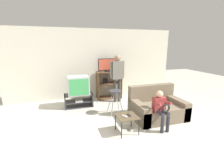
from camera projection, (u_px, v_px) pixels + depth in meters
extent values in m
plane|color=beige|center=(138.00, 158.00, 2.97)|extent=(18.00, 18.00, 0.00)
cube|color=silver|center=(94.00, 64.00, 6.18)|extent=(6.40, 0.06, 2.60)
cube|color=#38383D|center=(79.00, 106.00, 5.45)|extent=(0.91, 0.44, 0.02)
cube|color=#38383D|center=(79.00, 101.00, 5.40)|extent=(0.88, 0.44, 0.02)
cube|color=#38383D|center=(78.00, 94.00, 5.35)|extent=(0.91, 0.44, 0.02)
cube|color=#38383D|center=(65.00, 102.00, 5.27)|extent=(0.03, 0.44, 0.43)
cube|color=#38383D|center=(92.00, 99.00, 5.53)|extent=(0.03, 0.44, 0.43)
cube|color=white|center=(79.00, 100.00, 5.34)|extent=(0.24, 0.28, 0.05)
cube|color=#B2B2B7|center=(78.00, 85.00, 5.28)|extent=(0.68, 0.53, 0.60)
cube|color=#3FA559|center=(79.00, 87.00, 5.03)|extent=(0.60, 0.01, 0.52)
cube|color=brown|center=(98.00, 86.00, 6.09)|extent=(0.03, 0.47, 1.04)
cube|color=brown|center=(120.00, 84.00, 6.35)|extent=(0.03, 0.47, 1.04)
cube|color=brown|center=(109.00, 97.00, 6.34)|extent=(0.86, 0.47, 0.03)
cube|color=brown|center=(109.00, 83.00, 6.21)|extent=(0.86, 0.47, 0.03)
cube|color=brown|center=(109.00, 72.00, 6.10)|extent=(0.86, 0.47, 0.03)
cube|color=black|center=(105.00, 81.00, 6.07)|extent=(0.18, 0.04, 0.22)
cube|color=black|center=(109.00, 71.00, 6.08)|extent=(0.29, 0.20, 0.04)
cube|color=black|center=(109.00, 64.00, 6.02)|extent=(0.84, 0.04, 0.44)
cube|color=#D8593F|center=(109.00, 64.00, 6.01)|extent=(0.79, 0.01, 0.39)
cylinder|color=#99999E|center=(113.00, 104.00, 4.67)|extent=(0.17, 0.18, 0.70)
cylinder|color=#99999E|center=(120.00, 103.00, 4.74)|extent=(0.17, 0.18, 0.70)
cylinder|color=#99999E|center=(110.00, 101.00, 4.90)|extent=(0.17, 0.18, 0.70)
cylinder|color=#99999E|center=(118.00, 101.00, 4.97)|extent=(0.17, 0.18, 0.70)
cylinder|color=#333338|center=(115.00, 91.00, 4.73)|extent=(0.37, 0.37, 0.02)
cube|color=brown|center=(127.00, 116.00, 3.74)|extent=(0.47, 0.47, 0.02)
cylinder|color=black|center=(122.00, 130.00, 3.53)|extent=(0.02, 0.02, 0.40)
cylinder|color=black|center=(139.00, 127.00, 3.66)|extent=(0.02, 0.02, 0.40)
cylinder|color=black|center=(115.00, 122.00, 3.93)|extent=(0.02, 0.02, 0.40)
cylinder|color=black|center=(131.00, 119.00, 4.05)|extent=(0.02, 0.02, 0.40)
cube|color=#232328|center=(129.00, 115.00, 3.77)|extent=(0.04, 0.14, 0.02)
cube|color=silver|center=(125.00, 116.00, 3.70)|extent=(0.11, 0.14, 0.02)
cube|color=#756651|center=(158.00, 111.00, 4.55)|extent=(1.42, 0.98, 0.40)
cube|color=#756651|center=(151.00, 92.00, 4.81)|extent=(1.42, 0.20, 0.47)
cube|color=#756651|center=(139.00, 112.00, 4.36)|extent=(0.22, 0.98, 0.52)
cube|color=#756651|center=(176.00, 107.00, 4.71)|extent=(0.22, 0.98, 0.52)
cylinder|color=#3D3833|center=(115.00, 90.00, 5.80)|extent=(0.11, 0.11, 0.84)
cylinder|color=#3D3833|center=(119.00, 90.00, 5.85)|extent=(0.11, 0.11, 0.84)
cube|color=gray|center=(117.00, 70.00, 5.66)|extent=(0.38, 0.20, 0.63)
cylinder|color=gray|center=(111.00, 70.00, 5.58)|extent=(0.08, 0.08, 0.60)
cylinder|color=gray|center=(123.00, 69.00, 5.72)|extent=(0.08, 0.08, 0.60)
sphere|color=#A37A5B|center=(117.00, 58.00, 5.56)|extent=(0.20, 0.20, 0.20)
cylinder|color=#2D2D38|center=(162.00, 125.00, 3.77)|extent=(0.08, 0.08, 0.40)
cylinder|color=#2D2D38|center=(168.00, 124.00, 3.81)|extent=(0.08, 0.08, 0.40)
cylinder|color=#2D2D38|center=(159.00, 113.00, 3.85)|extent=(0.09, 0.30, 0.09)
cylinder|color=#2D2D38|center=(165.00, 112.00, 3.89)|extent=(0.09, 0.30, 0.09)
cube|color=#993333|center=(159.00, 105.00, 3.98)|extent=(0.30, 0.17, 0.37)
cylinder|color=#993333|center=(157.00, 104.00, 3.80)|extent=(0.06, 0.31, 0.14)
cylinder|color=#993333|center=(167.00, 103.00, 3.88)|extent=(0.06, 0.31, 0.14)
sphere|color=#DBAD89|center=(160.00, 94.00, 3.91)|extent=(0.17, 0.17, 0.17)
torus|color=black|center=(166.00, 108.00, 3.71)|extent=(0.21, 0.04, 0.21)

